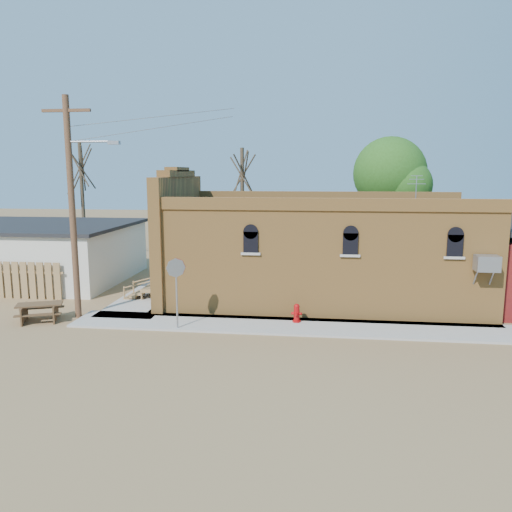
# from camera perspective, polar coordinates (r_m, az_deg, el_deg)

# --- Properties ---
(ground) EXTENTS (120.00, 120.00, 0.00)m
(ground) POSITION_cam_1_polar(r_m,az_deg,el_deg) (19.01, 1.64, -8.87)
(ground) COLOR brown
(ground) RESTS_ON ground
(sidewalk_south) EXTENTS (19.00, 2.20, 0.08)m
(sidewalk_south) POSITION_cam_1_polar(r_m,az_deg,el_deg) (19.79, 6.26, -8.06)
(sidewalk_south) COLOR #9E9991
(sidewalk_south) RESTS_ON ground
(sidewalk_west) EXTENTS (2.60, 10.00, 0.08)m
(sidewalk_west) POSITION_cam_1_polar(r_m,az_deg,el_deg) (25.95, -11.10, -3.93)
(sidewalk_west) COLOR #9E9991
(sidewalk_west) RESTS_ON ground
(brick_bar) EXTENTS (16.40, 7.97, 6.30)m
(brick_bar) POSITION_cam_1_polar(r_m,az_deg,el_deg) (23.74, 6.86, 0.60)
(brick_bar) COLOR #C2813B
(brick_bar) RESTS_ON ground
(wood_fence) EXTENTS (5.20, 0.10, 1.80)m
(wood_fence) POSITION_cam_1_polar(r_m,az_deg,el_deg) (26.62, -26.11, -2.50)
(wood_fence) COLOR olive
(wood_fence) RESTS_ON ground
(utility_pole) EXTENTS (3.12, 0.26, 9.00)m
(utility_pole) POSITION_cam_1_polar(r_m,az_deg,el_deg) (21.56, -20.18, 5.69)
(utility_pole) COLOR #48281C
(utility_pole) RESTS_ON ground
(tree_bare_near) EXTENTS (2.80, 2.80, 7.65)m
(tree_bare_near) POSITION_cam_1_polar(r_m,az_deg,el_deg) (31.31, -1.59, 9.47)
(tree_bare_near) COLOR #4B3C2B
(tree_bare_near) RESTS_ON ground
(tree_bare_far) EXTENTS (2.80, 2.80, 8.16)m
(tree_bare_far) POSITION_cam_1_polar(r_m,az_deg,el_deg) (35.59, -19.40, 9.59)
(tree_bare_far) COLOR #4B3C2B
(tree_bare_far) RESTS_ON ground
(tree_leafy) EXTENTS (4.40, 4.40, 8.15)m
(tree_leafy) POSITION_cam_1_polar(r_m,az_deg,el_deg) (31.76, 15.03, 9.10)
(tree_leafy) COLOR #4B3C2B
(tree_leafy) RESTS_ON ground
(fire_hydrant) EXTENTS (0.44, 0.43, 0.75)m
(fire_hydrant) POSITION_cam_1_polar(r_m,az_deg,el_deg) (20.13, 4.67, -6.51)
(fire_hydrant) COLOR #9F090A
(fire_hydrant) RESTS_ON sidewalk_south
(stop_sign) EXTENTS (0.65, 0.46, 2.73)m
(stop_sign) POSITION_cam_1_polar(r_m,az_deg,el_deg) (19.15, -9.11, -2.10)
(stop_sign) COLOR gray
(stop_sign) RESTS_ON sidewalk_south
(trash_barrel) EXTENTS (0.59, 0.59, 0.89)m
(trash_barrel) POSITION_cam_1_polar(r_m,az_deg,el_deg) (25.86, -8.80, -2.80)
(trash_barrel) COLOR navy
(trash_barrel) RESTS_ON sidewalk_west
(picnic_table) EXTENTS (2.12, 1.87, 0.73)m
(picnic_table) POSITION_cam_1_polar(r_m,az_deg,el_deg) (22.27, -23.48, -5.63)
(picnic_table) COLOR #513720
(picnic_table) RESTS_ON ground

